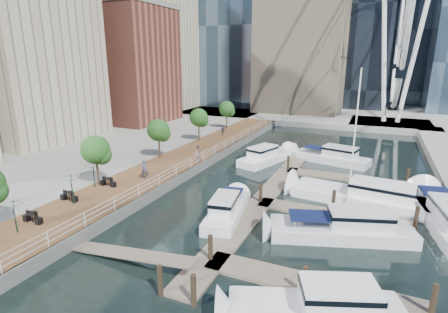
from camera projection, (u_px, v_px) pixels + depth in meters
ground at (185, 238)px, 24.67m from camera, size 520.00×520.00×0.00m
boardwalk at (182, 162)px, 41.26m from camera, size 6.00×60.00×1.00m
seawall at (205, 165)px, 40.10m from camera, size 0.25×60.00×1.00m
land_inland at (24, 141)px, 51.72m from camera, size 48.00×90.00×1.00m
land_far at (340, 97)px, 114.53m from camera, size 200.00×114.00×1.00m
pier at (390, 125)px, 64.99m from camera, size 14.00×12.00×1.00m
railing at (204, 156)px, 39.86m from camera, size 0.10×60.00×1.05m
floating_docks at (322, 199)px, 30.26m from camera, size 16.00×34.00×2.60m
midrise_condos at (87, 52)px, 57.76m from camera, size 19.00×67.00×28.00m
street_trees at (158, 130)px, 40.29m from camera, size 2.60×42.60×4.60m
cafe_tables at (52, 206)px, 26.57m from camera, size 2.50×13.70×0.74m
yacht_foreground at (340, 237)px, 24.72m from camera, size 11.13×6.08×2.15m
pedestrian_near at (145, 169)px, 33.65m from camera, size 0.81×0.74×1.85m
pedestrian_mid at (197, 153)px, 39.27m from camera, size 1.10×1.19×1.97m
pedestrian_far at (223, 130)px, 53.04m from camera, size 0.93×0.44×1.54m
moored_yachts at (350, 202)px, 30.87m from camera, size 23.02×33.80×11.50m
cafe_seating at (65, 191)px, 27.28m from camera, size 4.34×11.53×2.53m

